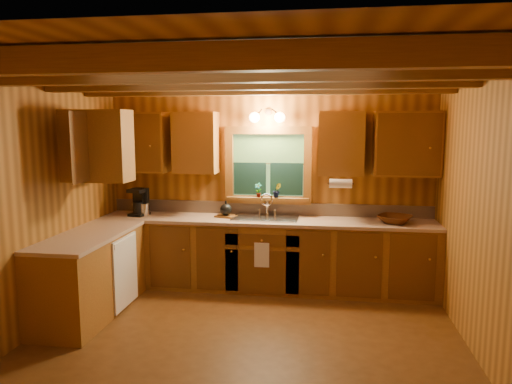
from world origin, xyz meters
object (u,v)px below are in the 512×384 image
object	(u,v)px
cutting_board	(226,216)
wicker_basket	(395,219)
sink	(265,222)
coffee_maker	(140,202)

from	to	relation	value
cutting_board	wicker_basket	size ratio (longest dim) A/B	0.63
sink	wicker_basket	size ratio (longest dim) A/B	2.09
wicker_basket	sink	bearing A→B (deg)	177.94
sink	wicker_basket	xyz separation A→B (m)	(1.57, -0.06, 0.09)
sink	coffee_maker	xyz separation A→B (m)	(-1.65, -0.00, 0.22)
cutting_board	wicker_basket	distance (m)	2.08
coffee_maker	cutting_board	bearing A→B (deg)	12.92
coffee_maker	wicker_basket	distance (m)	3.23
sink	wicker_basket	bearing A→B (deg)	-2.06
wicker_basket	coffee_maker	bearing A→B (deg)	179.03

